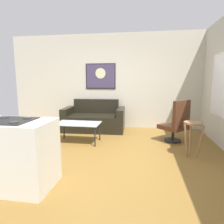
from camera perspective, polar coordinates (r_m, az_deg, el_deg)
ground at (r=3.97m, az=-5.51°, el=-12.33°), size 6.40×6.40×0.04m
back_wall at (r=6.07m, az=0.14°, el=8.89°), size 6.40×0.05×2.80m
couch at (r=5.73m, az=-5.13°, el=-2.29°), size 1.76×0.99×0.87m
coffee_table at (r=4.62m, az=-9.77°, el=-3.58°), size 1.01×0.57×0.46m
armchair at (r=4.78m, az=18.15°, el=-2.99°), size 0.76×0.76×0.99m
bar_stool at (r=3.98m, az=22.34°, el=-4.73°), size 0.39×0.38×0.66m
wall_painting at (r=6.09m, az=-3.32°, el=10.33°), size 0.92×0.03×0.76m
window at (r=4.76m, az=29.48°, el=6.82°), size 0.03×1.34×1.39m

